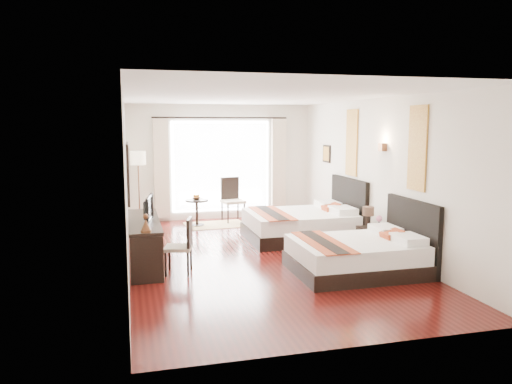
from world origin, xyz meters
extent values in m
cube|color=#3A0C0A|center=(0.00, 0.00, -0.01)|extent=(4.50, 7.50, 0.01)
cube|color=white|center=(0.00, 0.00, 2.79)|extent=(4.50, 7.50, 0.02)
cube|color=silver|center=(2.25, 0.00, 1.40)|extent=(0.01, 7.50, 2.80)
cube|color=silver|center=(-2.25, 0.00, 1.40)|extent=(0.01, 7.50, 2.80)
cube|color=silver|center=(0.00, 3.75, 1.40)|extent=(4.50, 0.01, 2.80)
cube|color=silver|center=(0.00, -3.75, 1.40)|extent=(4.50, 0.01, 2.80)
cube|color=white|center=(0.00, 3.73, 1.30)|extent=(2.40, 0.02, 2.20)
cube|color=white|center=(0.00, 3.67, 1.30)|extent=(2.30, 0.02, 2.10)
cube|color=beige|center=(-1.45, 3.63, 1.28)|extent=(0.35, 0.14, 2.35)
cube|color=beige|center=(1.45, 3.63, 1.28)|extent=(0.35, 0.14, 2.35)
cube|color=#914115|center=(2.23, -1.31, 1.95)|extent=(0.03, 0.50, 1.35)
cube|color=#914115|center=(2.23, 1.09, 1.95)|extent=(0.03, 0.50, 1.35)
cube|color=#4D2F1B|center=(2.19, -0.26, 1.92)|extent=(0.10, 0.14, 0.14)
cube|color=black|center=(-2.22, 0.02, 1.55)|extent=(0.04, 1.25, 0.95)
cube|color=white|center=(-2.19, 0.02, 1.55)|extent=(0.01, 1.12, 0.82)
cube|color=black|center=(1.20, -1.31, 0.12)|extent=(1.93, 1.50, 0.23)
cube|color=white|center=(1.20, -1.31, 0.38)|extent=(1.87, 1.46, 0.28)
cube|color=black|center=(2.20, -1.31, 0.56)|extent=(0.08, 1.50, 1.13)
cube|color=#A03619|center=(0.66, -1.31, 0.52)|extent=(0.52, 1.56, 0.02)
cube|color=black|center=(1.11, 1.09, 0.13)|extent=(2.09, 1.63, 0.25)
cube|color=white|center=(1.11, 1.09, 0.41)|extent=(2.03, 1.59, 0.31)
cube|color=black|center=(2.20, 1.09, 0.61)|extent=(0.08, 1.63, 1.22)
cube|color=#A03619|center=(0.53, 1.09, 0.57)|extent=(0.56, 1.69, 0.02)
cube|color=black|center=(2.03, -0.26, 0.23)|extent=(0.39, 0.49, 0.47)
cylinder|color=black|center=(2.00, -0.17, 0.59)|extent=(0.09, 0.09, 0.18)
cylinder|color=#38261B|center=(2.00, -0.17, 0.76)|extent=(0.21, 0.21, 0.16)
imported|color=black|center=(2.07, -0.45, 0.57)|extent=(0.17, 0.17, 0.15)
cube|color=black|center=(-1.99, 0.02, 0.38)|extent=(0.50, 2.20, 0.76)
imported|color=black|center=(-1.97, -0.12, 0.97)|extent=(0.21, 0.74, 0.42)
cube|color=tan|center=(-1.50, -0.65, 0.41)|extent=(0.50, 0.50, 0.05)
cube|color=black|center=(-1.32, -0.69, 0.65)|extent=(0.14, 0.38, 0.45)
cylinder|color=black|center=(-1.99, 3.27, 0.02)|extent=(0.26, 0.26, 0.03)
cylinder|color=#4D2F1B|center=(-1.99, 3.27, 0.76)|extent=(0.03, 0.03, 1.46)
cylinder|color=beige|center=(-1.99, 3.27, 1.57)|extent=(0.35, 0.35, 0.30)
cylinder|color=black|center=(-0.71, 2.96, 0.30)|extent=(0.53, 0.53, 0.61)
imported|color=#4D2A1B|center=(-0.71, 3.00, 0.63)|extent=(0.25, 0.25, 0.05)
cube|color=tan|center=(0.19, 3.23, 0.49)|extent=(0.56, 0.56, 0.07)
cube|color=black|center=(0.16, 3.45, 0.78)|extent=(0.46, 0.13, 0.54)
cube|color=tan|center=(-0.29, 2.93, 0.01)|extent=(1.43, 1.02, 0.01)
camera|label=1|loc=(-2.22, -8.31, 2.33)|focal=35.00mm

